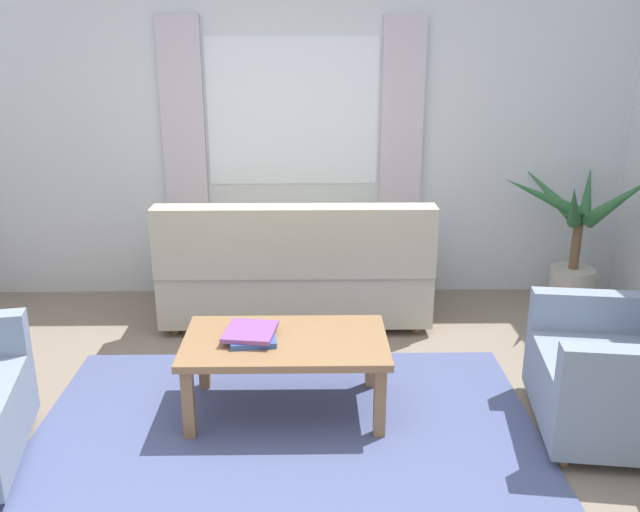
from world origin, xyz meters
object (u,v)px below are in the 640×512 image
object	(u,v)px
coffee_table	(285,348)
potted_plant	(576,244)
book_stack_on_table	(252,334)
armchair_right	(633,370)
couch	(296,272)

from	to	relation	value
coffee_table	potted_plant	distance (m)	2.59
coffee_table	book_stack_on_table	size ratio (longest dim) A/B	3.47
coffee_table	armchair_right	bearing A→B (deg)	-7.20
armchair_right	potted_plant	distance (m)	1.73
armchair_right	book_stack_on_table	size ratio (longest dim) A/B	2.97
book_stack_on_table	couch	bearing A→B (deg)	80.61
coffee_table	couch	bearing A→B (deg)	88.56
armchair_right	couch	bearing A→B (deg)	-122.83
potted_plant	book_stack_on_table	bearing A→B (deg)	-147.59
couch	book_stack_on_table	xyz separation A→B (m)	(-0.21, -1.28, 0.10)
armchair_right	coffee_table	bearing A→B (deg)	-89.46
couch	armchair_right	world-z (taller)	couch
armchair_right	potted_plant	bearing A→B (deg)	176.61
coffee_table	book_stack_on_table	bearing A→B (deg)	-179.85
armchair_right	book_stack_on_table	distance (m)	1.99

